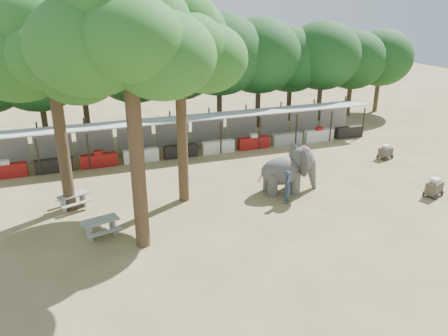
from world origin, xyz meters
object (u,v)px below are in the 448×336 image
object	(u,v)px
yard_tree_center	(123,34)
picnic_table_far	(73,199)
elephant	(289,170)
yard_tree_back	(175,41)
picnic_table_near	(101,225)
cart_back	(386,152)
cart_front	(434,187)
yard_tree_left	(46,51)
handler	(288,187)

from	to	relation	value
yard_tree_center	picnic_table_far	distance (m)	10.32
elephant	picnic_table_far	xyz separation A→B (m)	(-11.85, 1.97, -0.84)
yard_tree_back	picnic_table_near	bearing A→B (deg)	-149.46
cart_back	elephant	bearing A→B (deg)	-174.74
picnic_table_far	elephant	bearing A→B (deg)	-29.35
picnic_table_far	picnic_table_near	bearing A→B (deg)	-92.09
elephant	cart_front	xyz separation A→B (m)	(7.47, -3.40, -0.82)
elephant	picnic_table_near	xyz separation A→B (m)	(-10.71, -1.59, -0.81)
picnic_table_far	yard_tree_left	bearing A→B (deg)	132.11
picnic_table_far	cart_front	world-z (taller)	cart_front
yard_tree_center	picnic_table_near	xyz separation A→B (m)	(-1.58, 1.30, -8.66)
yard_tree_left	cart_front	bearing A→B (deg)	-15.72
yard_tree_back	yard_tree_center	bearing A→B (deg)	-126.86
yard_tree_left	picnic_table_near	bearing A→B (deg)	-69.07
handler	cart_back	world-z (taller)	handler
elephant	cart_back	distance (m)	9.48
yard_tree_left	cart_back	distance (m)	22.54
yard_tree_back	picnic_table_far	size ratio (longest dim) A/B	5.79
yard_tree_left	picnic_table_far	world-z (taller)	yard_tree_left
picnic_table_far	cart_front	bearing A→B (deg)	-35.43
elephant	cart_back	bearing A→B (deg)	21.97
picnic_table_far	cart_back	world-z (taller)	cart_back
yard_tree_left	yard_tree_center	bearing A→B (deg)	-59.04
yard_tree_left	elephant	size ratio (longest dim) A/B	3.09
yard_tree_center	cart_front	size ratio (longest dim) A/B	9.35
yard_tree_center	picnic_table_far	size ratio (longest dim) A/B	6.14
cart_front	cart_back	world-z (taller)	cart_front
picnic_table_near	picnic_table_far	distance (m)	3.74
handler	yard_tree_back	bearing A→B (deg)	101.19
elephant	handler	world-z (taller)	elephant
picnic_table_far	cart_back	xyz separation A→B (m)	(20.90, 0.72, -0.02)
handler	picnic_table_near	size ratio (longest dim) A/B	0.94
yard_tree_back	elephant	xyz separation A→B (m)	(6.12, -1.12, -7.19)
yard_tree_left	picnic_table_near	distance (m)	8.62
elephant	yard_tree_back	bearing A→B (deg)	175.06
yard_tree_back	cart_back	world-z (taller)	yard_tree_back
yard_tree_left	yard_tree_back	xyz separation A→B (m)	(6.00, -1.00, 0.34)
yard_tree_left	elephant	bearing A→B (deg)	-9.91
yard_tree_left	yard_tree_back	distance (m)	6.09
elephant	cart_front	world-z (taller)	elephant
handler	cart_front	world-z (taller)	handler
yard_tree_center	picnic_table_near	size ratio (longest dim) A/B	6.13
cart_front	yard_tree_center	bearing A→B (deg)	158.01
yard_tree_back	elephant	world-z (taller)	yard_tree_back
yard_tree_back	picnic_table_far	bearing A→B (deg)	171.51
picnic_table_near	yard_tree_left	bearing A→B (deg)	97.77
cart_back	yard_tree_left	bearing A→B (deg)	170.25
yard_tree_left	yard_tree_center	distance (m)	5.92
yard_tree_left	picnic_table_near	size ratio (longest dim) A/B	5.61
yard_tree_left	handler	world-z (taller)	yard_tree_left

